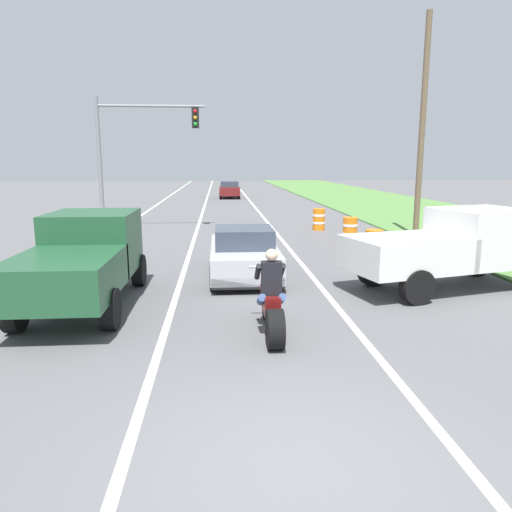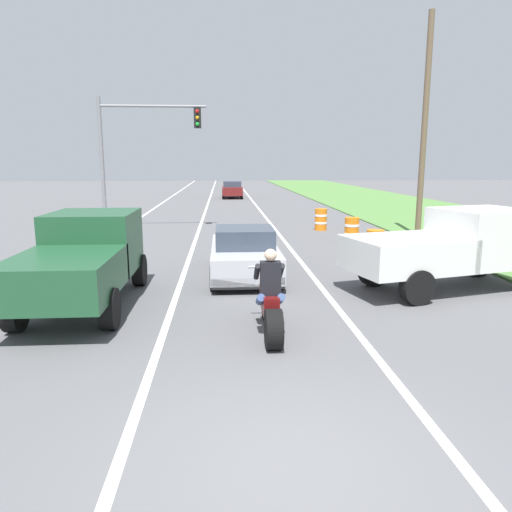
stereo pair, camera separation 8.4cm
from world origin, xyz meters
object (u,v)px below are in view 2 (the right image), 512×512
object	(u,v)px
pickup_truck_left_lane_dark_green	(84,256)
pickup_truck_right_shoulder_white	(451,245)
motorcycle_with_rider	(270,305)
distant_car_far_ahead	(232,189)
sports_car_silver	(244,253)
construction_barrel_far	(321,219)
construction_barrel_mid	(352,230)
construction_barrel_nearest	(375,245)
traffic_light_mast_near	(135,142)

from	to	relation	value
pickup_truck_left_lane_dark_green	pickup_truck_right_shoulder_white	size ratio (longest dim) A/B	0.93
motorcycle_with_rider	distant_car_far_ahead	world-z (taller)	motorcycle_with_rider
sports_car_silver	construction_barrel_far	xyz separation A→B (m)	(3.99, 8.97, -0.13)
sports_car_silver	construction_barrel_mid	world-z (taller)	sports_car_silver
pickup_truck_right_shoulder_white	construction_barrel_mid	world-z (taller)	pickup_truck_right_shoulder_white
construction_barrel_nearest	distant_car_far_ahead	size ratio (longest dim) A/B	0.25
sports_car_silver	construction_barrel_nearest	distance (m)	4.65
pickup_truck_left_lane_dark_green	distant_car_far_ahead	distance (m)	32.88
construction_barrel_nearest	distant_car_far_ahead	world-z (taller)	distant_car_far_ahead
sports_car_silver	pickup_truck_right_shoulder_white	world-z (taller)	pickup_truck_right_shoulder_white
motorcycle_with_rider	traffic_light_mast_near	xyz separation A→B (m)	(-4.78, 14.37, 3.42)
traffic_light_mast_near	construction_barrel_nearest	distance (m)	12.26
construction_barrel_mid	construction_barrel_nearest	bearing A→B (deg)	-93.02
traffic_light_mast_near	pickup_truck_right_shoulder_white	bearing A→B (deg)	-49.90
sports_car_silver	traffic_light_mast_near	world-z (taller)	traffic_light_mast_near
distant_car_far_ahead	pickup_truck_right_shoulder_white	bearing A→B (deg)	-81.51
motorcycle_with_rider	sports_car_silver	distance (m)	4.83
distant_car_far_ahead	sports_car_silver	bearing A→B (deg)	-90.53
pickup_truck_left_lane_dark_green	construction_barrel_mid	distance (m)	11.33
pickup_truck_left_lane_dark_green	distant_car_far_ahead	xyz separation A→B (m)	(3.89, 32.65, -0.33)
traffic_light_mast_near	sports_car_silver	bearing A→B (deg)	-64.63
pickup_truck_left_lane_dark_green	traffic_light_mast_near	xyz separation A→B (m)	(-0.92, 12.16, 2.91)
construction_barrel_nearest	construction_barrel_mid	distance (m)	3.52
motorcycle_with_rider	pickup_truck_left_lane_dark_green	bearing A→B (deg)	150.20
construction_barrel_nearest	sports_car_silver	bearing A→B (deg)	-157.30
sports_car_silver	motorcycle_with_rider	bearing A→B (deg)	-87.06
motorcycle_with_rider	construction_barrel_mid	distance (m)	10.98
construction_barrel_mid	construction_barrel_far	bearing A→B (deg)	97.52
motorcycle_with_rider	traffic_light_mast_near	distance (m)	15.53
traffic_light_mast_near	distant_car_far_ahead	distance (m)	21.29
pickup_truck_left_lane_dark_green	distant_car_far_ahead	world-z (taller)	pickup_truck_left_lane_dark_green
sports_car_silver	construction_barrel_mid	distance (m)	6.94
motorcycle_with_rider	distant_car_far_ahead	xyz separation A→B (m)	(0.03, 34.86, 0.18)
traffic_light_mast_near	construction_barrel_mid	distance (m)	10.55
distant_car_far_ahead	traffic_light_mast_near	bearing A→B (deg)	-103.21
traffic_light_mast_near	distant_car_far_ahead	bearing A→B (deg)	76.79
sports_car_silver	construction_barrel_far	distance (m)	9.82
construction_barrel_nearest	distant_car_far_ahead	distance (m)	28.53
pickup_truck_left_lane_dark_green	construction_barrel_nearest	distance (m)	9.06
pickup_truck_left_lane_dark_green	construction_barrel_far	size ratio (longest dim) A/B	4.80
construction_barrel_mid	distant_car_far_ahead	xyz separation A→B (m)	(-4.19, 24.73, 0.27)
construction_barrel_far	distant_car_far_ahead	size ratio (longest dim) A/B	0.25
pickup_truck_right_shoulder_white	construction_barrel_far	world-z (taller)	pickup_truck_right_shoulder_white
sports_car_silver	construction_barrel_nearest	bearing A→B (deg)	22.70
traffic_light_mast_near	construction_barrel_far	bearing A→B (deg)	-3.89
sports_car_silver	construction_barrel_far	bearing A→B (deg)	66.04
sports_car_silver	pickup_truck_right_shoulder_white	xyz separation A→B (m)	(5.03, -1.81, 0.48)
motorcycle_with_rider	construction_barrel_mid	bearing A→B (deg)	67.37
construction_barrel_far	distant_car_far_ahead	world-z (taller)	distant_car_far_ahead
sports_car_silver	pickup_truck_left_lane_dark_green	world-z (taller)	pickup_truck_left_lane_dark_green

